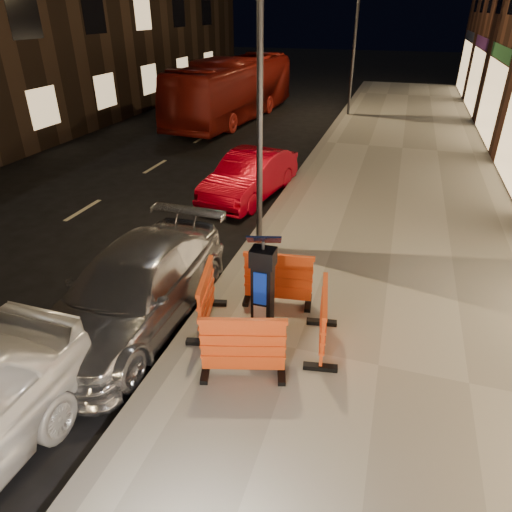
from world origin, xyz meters
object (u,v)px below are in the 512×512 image
(car_red, at_px, (250,197))
(barrier_bldgside, at_px, (323,320))
(barrier_back, at_px, (278,279))
(parking_kiosk, at_px, (263,289))
(bus_doubledecker, at_px, (234,119))
(car_silver, at_px, (138,320))
(barrier_kerbside, at_px, (206,299))
(barrier_front, at_px, (243,347))

(car_red, bearing_deg, barrier_bldgside, -53.76)
(barrier_back, height_order, car_red, barrier_back)
(parking_kiosk, bearing_deg, bus_doubledecker, 100.19)
(parking_kiosk, distance_m, car_silver, 2.43)
(car_silver, relative_size, bus_doubledecker, 0.45)
(parking_kiosk, height_order, barrier_bldgside, parking_kiosk)
(barrier_back, height_order, barrier_kerbside, same)
(car_silver, height_order, car_red, car_silver)
(car_red, bearing_deg, bus_doubledecker, 121.17)
(barrier_front, bearing_deg, parking_kiosk, 73.91)
(parking_kiosk, relative_size, car_silver, 0.38)
(barrier_front, distance_m, car_red, 7.36)
(bus_doubledecker, bearing_deg, car_red, -63.40)
(barrier_front, relative_size, car_red, 0.32)
(barrier_back, xyz_separation_m, car_red, (-2.17, 5.10, -0.63))
(parking_kiosk, height_order, car_red, parking_kiosk)
(bus_doubledecker, bearing_deg, barrier_front, -65.45)
(barrier_back, relative_size, car_silver, 0.27)
(parking_kiosk, relative_size, barrier_front, 1.40)
(barrier_back, relative_size, barrier_bldgside, 1.00)
(barrier_bldgside, height_order, car_silver, barrier_bldgside)
(barrier_kerbside, relative_size, car_red, 0.32)
(parking_kiosk, height_order, barrier_back, parking_kiosk)
(barrier_bldgside, bearing_deg, barrier_kerbside, 80.91)
(car_red, bearing_deg, barrier_kerbside, -69.63)
(barrier_front, relative_size, barrier_back, 1.00)
(barrier_front, xyz_separation_m, bus_doubledecker, (-6.13, 16.68, -0.63))
(barrier_front, bearing_deg, car_silver, 143.07)
(barrier_kerbside, bearing_deg, bus_doubledecker, 5.13)
(barrier_back, height_order, bus_doubledecker, bus_doubledecker)
(car_red, relative_size, bus_doubledecker, 0.39)
(barrier_bldgside, distance_m, car_red, 6.84)
(car_red, xyz_separation_m, bus_doubledecker, (-3.95, 9.68, 0.00))
(parking_kiosk, xyz_separation_m, barrier_bldgside, (0.95, 0.00, -0.38))
(car_silver, distance_m, car_red, 6.16)
(barrier_kerbside, distance_m, barrier_bldgside, 1.90)
(barrier_front, bearing_deg, barrier_bldgside, 28.91)
(barrier_front, relative_size, bus_doubledecker, 0.12)
(parking_kiosk, relative_size, barrier_bldgside, 1.40)
(car_red, bearing_deg, car_silver, -81.42)
(bus_doubledecker, bearing_deg, car_silver, -71.74)
(barrier_front, distance_m, bus_doubledecker, 17.78)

